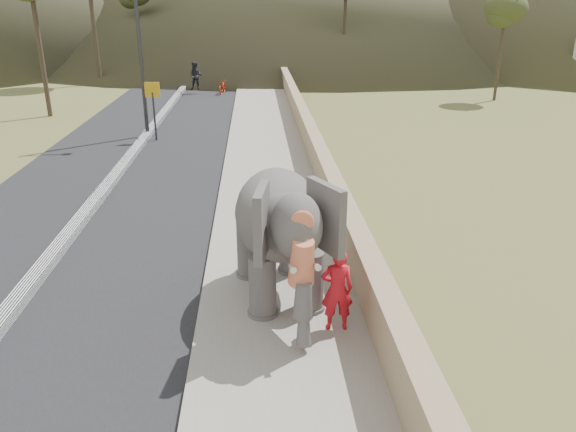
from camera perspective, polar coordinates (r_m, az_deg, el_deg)
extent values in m
cube|color=black|center=(17.01, -18.95, 1.14)|extent=(7.00, 120.00, 0.03)
cube|color=black|center=(16.98, -18.98, 1.44)|extent=(0.35, 120.00, 0.22)
cube|color=#9E9687|center=(16.36, -1.86, 1.75)|extent=(3.00, 120.00, 0.15)
cube|color=tan|center=(16.33, 3.93, 3.44)|extent=(0.30, 120.00, 1.10)
cylinder|color=#2C2C31|center=(24.52, -14.90, 16.97)|extent=(0.16, 0.16, 8.00)
cylinder|color=#2D2D33|center=(23.99, -13.40, 9.77)|extent=(0.08, 0.08, 2.00)
cube|color=gold|center=(23.81, -13.63, 12.36)|extent=(0.60, 0.05, 0.60)
imported|color=silver|center=(44.48, 17.47, 14.05)|extent=(4.55, 2.99, 1.44)
imported|color=red|center=(9.63, 5.01, -7.42)|extent=(0.55, 0.36, 1.52)
imported|color=#98260D|center=(35.93, -6.68, 12.94)|extent=(0.83, 1.81, 0.92)
imported|color=black|center=(35.96, -9.35, 13.86)|extent=(0.91, 0.75, 1.71)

